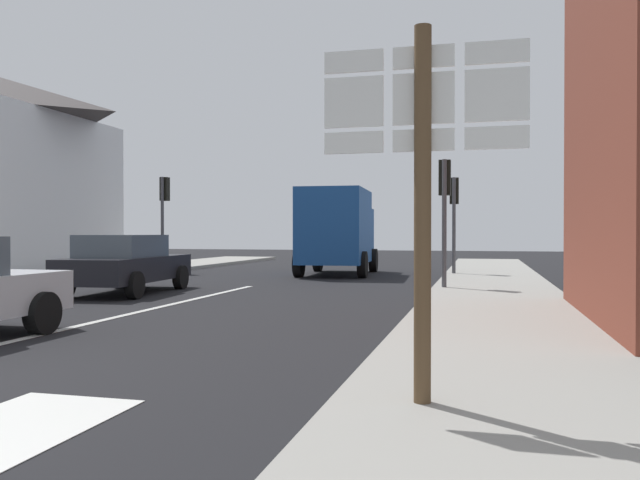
% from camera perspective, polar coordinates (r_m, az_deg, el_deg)
% --- Properties ---
extents(ground_plane, '(80.00, 80.00, 0.00)m').
position_cam_1_polar(ground_plane, '(16.46, -8.67, -4.67)').
color(ground_plane, black).
extents(sidewalk_right, '(3.07, 44.00, 0.14)m').
position_cam_1_polar(sidewalk_right, '(13.19, 15.50, -5.70)').
color(sidewalk_right, gray).
rests_on(sidewalk_right, ground).
extents(lane_centre_stripe, '(0.16, 12.00, 0.01)m').
position_cam_1_polar(lane_centre_stripe, '(12.89, -15.63, -6.13)').
color(lane_centre_stripe, silver).
rests_on(lane_centre_stripe, ground).
extents(lane_turn_arrow, '(1.20, 2.20, 0.01)m').
position_cam_1_polar(lane_turn_arrow, '(5.63, -26.53, -15.05)').
color(lane_turn_arrow, silver).
rests_on(lane_turn_arrow, ground).
extents(sedan_far, '(2.20, 4.31, 1.47)m').
position_cam_1_polar(sedan_far, '(16.83, -16.87, -1.97)').
color(sedan_far, black).
rests_on(sedan_far, ground).
extents(delivery_truck, '(2.72, 5.11, 3.05)m').
position_cam_1_polar(delivery_truck, '(23.25, 1.56, 0.96)').
color(delivery_truck, '#19478C').
rests_on(delivery_truck, ground).
extents(route_sign_post, '(1.66, 0.14, 3.20)m').
position_cam_1_polar(route_sign_post, '(5.32, 9.11, 5.83)').
color(route_sign_post, brown).
rests_on(route_sign_post, ground).
extents(traffic_light_far_right, '(0.30, 0.49, 3.41)m').
position_cam_1_polar(traffic_light_far_right, '(22.54, 11.82, 3.19)').
color(traffic_light_far_right, '#47474C').
rests_on(traffic_light_far_right, ground).
extents(traffic_light_far_left, '(0.30, 0.49, 3.65)m').
position_cam_1_polar(traffic_light_far_left, '(25.30, -13.67, 3.30)').
color(traffic_light_far_left, '#47474C').
rests_on(traffic_light_far_left, ground).
extents(traffic_light_near_right, '(0.30, 0.49, 3.38)m').
position_cam_1_polar(traffic_light_near_right, '(16.77, 11.00, 4.00)').
color(traffic_light_near_right, '#47474C').
rests_on(traffic_light_near_right, ground).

